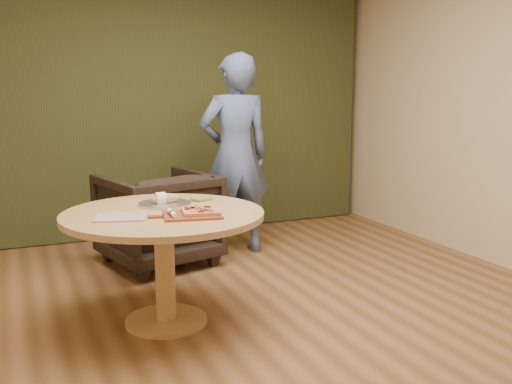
{
  "coord_description": "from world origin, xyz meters",
  "views": [
    {
      "loc": [
        -1.36,
        -2.97,
        1.52
      ],
      "look_at": [
        0.04,
        0.25,
        0.88
      ],
      "focal_mm": 40.0,
      "sensor_mm": 36.0,
      "label": 1
    }
  ],
  "objects_px": {
    "serving_tray": "(165,204)",
    "bread_roll": "(164,199)",
    "flatbread_pizza": "(200,211)",
    "person_standing": "(235,155)",
    "cutlery_roll": "(172,213)",
    "armchair": "(158,214)",
    "pizza_paddle": "(190,215)",
    "pedestal_table": "(164,233)"
  },
  "relations": [
    {
      "from": "serving_tray",
      "to": "bread_roll",
      "type": "relative_size",
      "value": 1.84
    },
    {
      "from": "serving_tray",
      "to": "flatbread_pizza",
      "type": "bearing_deg",
      "value": -73.65
    },
    {
      "from": "flatbread_pizza",
      "to": "person_standing",
      "type": "distance_m",
      "value": 1.78
    },
    {
      "from": "cutlery_roll",
      "to": "armchair",
      "type": "height_order",
      "value": "armchair"
    },
    {
      "from": "pizza_paddle",
      "to": "cutlery_roll",
      "type": "relative_size",
      "value": 2.35
    },
    {
      "from": "person_standing",
      "to": "serving_tray",
      "type": "bearing_deg",
      "value": 53.42
    },
    {
      "from": "pizza_paddle",
      "to": "serving_tray",
      "type": "distance_m",
      "value": 0.41
    },
    {
      "from": "armchair",
      "to": "serving_tray",
      "type": "bearing_deg",
      "value": 65.22
    },
    {
      "from": "bread_roll",
      "to": "flatbread_pizza",
      "type": "bearing_deg",
      "value": -72.51
    },
    {
      "from": "person_standing",
      "to": "pedestal_table",
      "type": "bearing_deg",
      "value": 56.19
    },
    {
      "from": "pedestal_table",
      "to": "armchair",
      "type": "distance_m",
      "value": 1.34
    },
    {
      "from": "pizza_paddle",
      "to": "serving_tray",
      "type": "xyz_separation_m",
      "value": [
        -0.05,
        0.4,
        -0.0
      ]
    },
    {
      "from": "bread_roll",
      "to": "armchair",
      "type": "bearing_deg",
      "value": 78.69
    },
    {
      "from": "pedestal_table",
      "to": "bread_roll",
      "type": "distance_m",
      "value": 0.28
    },
    {
      "from": "pedestal_table",
      "to": "flatbread_pizza",
      "type": "relative_size",
      "value": 5.02
    },
    {
      "from": "armchair",
      "to": "person_standing",
      "type": "xyz_separation_m",
      "value": [
        0.75,
        0.06,
        0.47
      ]
    },
    {
      "from": "flatbread_pizza",
      "to": "cutlery_roll",
      "type": "relative_size",
      "value": 1.29
    },
    {
      "from": "pedestal_table",
      "to": "armchair",
      "type": "bearing_deg",
      "value": 78.09
    },
    {
      "from": "pedestal_table",
      "to": "person_standing",
      "type": "height_order",
      "value": "person_standing"
    },
    {
      "from": "pedestal_table",
      "to": "flatbread_pizza",
      "type": "height_order",
      "value": "flatbread_pizza"
    },
    {
      "from": "pizza_paddle",
      "to": "bread_roll",
      "type": "bearing_deg",
      "value": 109.39
    },
    {
      "from": "cutlery_roll",
      "to": "serving_tray",
      "type": "distance_m",
      "value": 0.41
    },
    {
      "from": "cutlery_roll",
      "to": "pizza_paddle",
      "type": "bearing_deg",
      "value": 1.8
    },
    {
      "from": "pedestal_table",
      "to": "armchair",
      "type": "relative_size",
      "value": 1.43
    },
    {
      "from": "flatbread_pizza",
      "to": "person_standing",
      "type": "bearing_deg",
      "value": 61.6
    },
    {
      "from": "flatbread_pizza",
      "to": "bread_roll",
      "type": "distance_m",
      "value": 0.43
    },
    {
      "from": "cutlery_roll",
      "to": "person_standing",
      "type": "bearing_deg",
      "value": 58.65
    },
    {
      "from": "serving_tray",
      "to": "pizza_paddle",
      "type": "bearing_deg",
      "value": -82.36
    },
    {
      "from": "cutlery_roll",
      "to": "bread_roll",
      "type": "xyz_separation_m",
      "value": [
        0.05,
        0.4,
        0.01
      ]
    },
    {
      "from": "pedestal_table",
      "to": "pizza_paddle",
      "type": "height_order",
      "value": "pizza_paddle"
    },
    {
      "from": "pizza_paddle",
      "to": "armchair",
      "type": "xyz_separation_m",
      "value": [
        0.16,
        1.5,
        -0.31
      ]
    },
    {
      "from": "pizza_paddle",
      "to": "serving_tray",
      "type": "height_order",
      "value": "serving_tray"
    },
    {
      "from": "flatbread_pizza",
      "to": "serving_tray",
      "type": "relative_size",
      "value": 0.72
    },
    {
      "from": "flatbread_pizza",
      "to": "bread_roll",
      "type": "xyz_separation_m",
      "value": [
        -0.13,
        0.41,
        0.02
      ]
    },
    {
      "from": "bread_roll",
      "to": "person_standing",
      "type": "height_order",
      "value": "person_standing"
    },
    {
      "from": "pedestal_table",
      "to": "cutlery_roll",
      "type": "height_order",
      "value": "cutlery_roll"
    },
    {
      "from": "bread_roll",
      "to": "pizza_paddle",
      "type": "bearing_deg",
      "value": -81.13
    },
    {
      "from": "pedestal_table",
      "to": "cutlery_roll",
      "type": "relative_size",
      "value": 6.48
    },
    {
      "from": "flatbread_pizza",
      "to": "serving_tray",
      "type": "bearing_deg",
      "value": 106.35
    },
    {
      "from": "flatbread_pizza",
      "to": "armchair",
      "type": "xyz_separation_m",
      "value": [
        0.09,
        1.5,
        -0.33
      ]
    },
    {
      "from": "pizza_paddle",
      "to": "bread_roll",
      "type": "xyz_separation_m",
      "value": [
        -0.06,
        0.4,
        0.04
      ]
    },
    {
      "from": "pizza_paddle",
      "to": "flatbread_pizza",
      "type": "distance_m",
      "value": 0.07
    }
  ]
}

